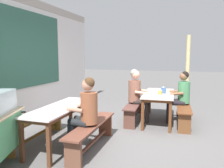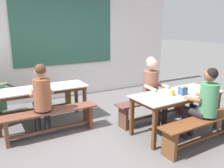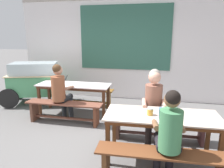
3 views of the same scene
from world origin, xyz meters
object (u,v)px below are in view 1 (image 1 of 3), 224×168
(bench_near_back, at_px, (135,108))
(person_near_front, at_px, (180,94))
(bench_far_front, at_px, (92,131))
(dining_table_far, at_px, (62,111))
(condiment_jar, at_px, (160,92))
(dining_table_near, at_px, (159,96))
(bench_far_back, at_px, (35,125))
(person_left_back_turned, at_px, (85,110))
(tissue_box, at_px, (163,90))
(person_right_near_table, at_px, (137,92))
(wooden_support_post, at_px, (187,75))
(bench_near_front, at_px, (183,111))

(bench_near_back, xyz_separation_m, person_near_front, (0.11, -1.10, 0.40))
(bench_far_front, bearing_deg, dining_table_far, 90.78)
(bench_far_front, xyz_separation_m, condiment_jar, (1.87, -0.98, 0.46))
(dining_table_near, distance_m, bench_far_back, 2.98)
(person_left_back_turned, xyz_separation_m, tissue_box, (2.16, -1.12, 0.07))
(bench_near_back, xyz_separation_m, tissue_box, (0.04, -0.70, 0.49))
(bench_far_front, relative_size, condiment_jar, 15.55)
(tissue_box, distance_m, condiment_jar, 0.20)
(bench_far_back, height_order, person_right_near_table, person_right_near_table)
(bench_near_back, distance_m, condiment_jar, 0.81)
(condiment_jar, xyz_separation_m, wooden_support_post, (1.19, -0.62, 0.32))
(dining_table_far, relative_size, dining_table_near, 1.02)
(bench_far_front, xyz_separation_m, person_right_near_table, (1.91, -0.41, 0.44))
(dining_table_near, bearing_deg, bench_near_back, 92.65)
(person_left_back_turned, bearing_deg, person_near_front, -34.24)
(bench_near_back, bearing_deg, wooden_support_post, -50.40)
(bench_near_front, distance_m, tissue_box, 0.69)
(person_left_back_turned, xyz_separation_m, person_right_near_table, (2.01, -0.48, 0.02))
(person_near_front, bearing_deg, bench_far_front, 145.80)
(dining_table_near, xyz_separation_m, person_near_front, (0.08, -0.51, 0.06))
(bench_near_back, relative_size, tissue_box, 10.83)
(dining_table_near, xyz_separation_m, tissue_box, (0.02, -0.11, 0.14))
(bench_near_back, distance_m, tissue_box, 0.86)
(dining_table_near, bearing_deg, person_right_near_table, 104.42)
(bench_far_back, xyz_separation_m, bench_near_front, (2.09, -2.72, -0.01))
(tissue_box, xyz_separation_m, wooden_support_post, (1.00, -0.56, 0.31))
(dining_table_near, relative_size, person_near_front, 1.35)
(dining_table_far, distance_m, wooden_support_post, 3.80)
(person_near_front, distance_m, person_right_near_table, 1.06)
(dining_table_near, relative_size, person_right_near_table, 1.31)
(dining_table_far, relative_size, condiment_jar, 16.22)
(tissue_box, bearing_deg, condiment_jar, 162.42)
(tissue_box, distance_m, wooden_support_post, 1.18)
(dining_table_near, height_order, person_right_near_table, person_right_near_table)
(bench_near_back, relative_size, person_near_front, 1.36)
(bench_near_front, bearing_deg, bench_far_front, 143.56)
(person_near_front, bearing_deg, dining_table_far, 136.31)
(bench_near_back, xyz_separation_m, wooden_support_post, (1.04, -1.26, 0.79))
(bench_near_front, height_order, person_right_near_table, person_right_near_table)
(dining_table_near, distance_m, person_left_back_turned, 2.37)
(bench_far_front, height_order, bench_near_front, same)
(bench_near_back, distance_m, wooden_support_post, 1.81)
(dining_table_near, xyz_separation_m, bench_far_front, (-2.05, 0.94, -0.34))
(person_left_back_turned, height_order, wooden_support_post, wooden_support_post)
(dining_table_near, xyz_separation_m, person_left_back_turned, (-2.15, 1.01, 0.08))
(bench_far_front, distance_m, bench_near_front, 2.58)
(dining_table_near, distance_m, person_near_front, 0.52)
(person_near_front, bearing_deg, dining_table_near, 99.17)
(dining_table_far, bearing_deg, wooden_support_post, -35.58)
(dining_table_far, xyz_separation_m, bench_near_front, (2.08, -2.13, -0.34))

